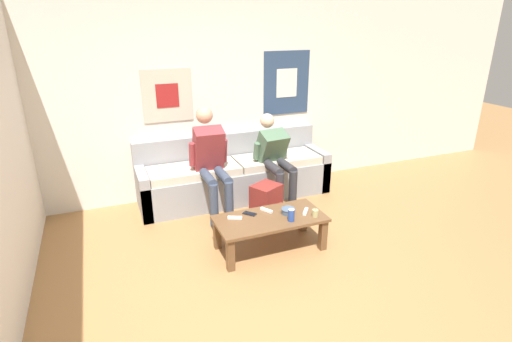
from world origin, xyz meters
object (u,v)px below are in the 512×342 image
Objects in this scene: couch at (235,176)px; ceramic_bowl at (288,211)px; person_seated_teen at (275,156)px; game_controller_near_left at (235,218)px; pillar_candle at (315,213)px; cell_phone at (250,214)px; backpack at (267,203)px; drink_can_blue at (291,215)px; game_controller_near_right at (306,211)px; coffee_table at (270,223)px; person_seated_adult at (211,159)px; game_controller_far_center at (266,210)px.

couch is 1.35m from ceramic_bowl.
game_controller_near_left is (-0.86, -0.92, -0.25)m from person_seated_teen.
pillar_candle is 0.67m from cell_phone.
backpack is 2.93× the size of cell_phone.
backpack is 3.45× the size of drink_can_blue.
game_controller_near_right is (0.29, -1.39, 0.08)m from couch.
coffee_table is 1.14m from person_seated_adult.
backpack is (-0.28, -0.40, -0.41)m from person_seated_teen.
coffee_table is at bearing -40.75° from cell_phone.
ceramic_bowl reaches higher than cell_phone.
pillar_candle reaches higher than coffee_table.
drink_can_blue reaches higher than backpack.
person_seated_teen is 1.04m from game_controller_far_center.
backpack is at bearing 84.71° from drink_can_blue.
person_seated_teen reaches higher than drink_can_blue.
couch is at bearing 86.07° from coffee_table.
coffee_table is 7.79× the size of game_controller_far_center.
game_controller_far_center is (-0.36, 0.18, 0.00)m from game_controller_near_right.
ceramic_bowl is at bearing -63.22° from person_seated_adult.
person_seated_teen is at bearing 82.83° from game_controller_near_right.
person_seated_teen reaches higher than game_controller_near_left.
person_seated_adult is 9.43× the size of game_controller_near_right.
person_seated_adult is 8.76× the size of ceramic_bowl.
cell_phone is at bearing 153.51° from pillar_candle.
ceramic_bowl is 1.00× the size of game_controller_near_left.
game_controller_far_center is (0.02, 0.14, 0.07)m from coffee_table.
game_controller_near_left is (-0.57, -0.52, 0.17)m from backpack.
drink_can_blue is 0.32m from game_controller_far_center.
game_controller_near_left is at bearing -167.03° from cell_phone.
person_seated_teen is at bearing 60.65° from game_controller_far_center.
game_controller_near_left is 1.07× the size of game_controller_near_right.
person_seated_teen is 2.59× the size of backpack.
cell_phone is at bearing -80.80° from person_seated_adult.
couch is at bearing 86.54° from game_controller_far_center.
drink_can_blue reaches higher than cell_phone.
pillar_candle is 0.61× the size of game_controller_far_center.
cell_phone is (-0.68, -0.88, -0.25)m from person_seated_teen.
ceramic_bowl is 1.02× the size of game_controller_far_center.
couch is at bearing 102.57° from pillar_candle.
backpack is at bearing -36.74° from person_seated_adult.
ceramic_bowl is 0.55m from game_controller_near_left.
ceramic_bowl is (0.51, -1.02, -0.30)m from person_seated_adult.
person_seated_adult reaches higher than couch.
ceramic_bowl is 0.23m from game_controller_far_center.
drink_can_blue reaches higher than coffee_table.
drink_can_blue is at bearing -95.29° from backpack.
game_controller_far_center is at bearing 81.99° from coffee_table.
game_controller_near_right reaches higher than coffee_table.
person_seated_adult reaches higher than backpack.
person_seated_teen is 7.68× the size of game_controller_near_left.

